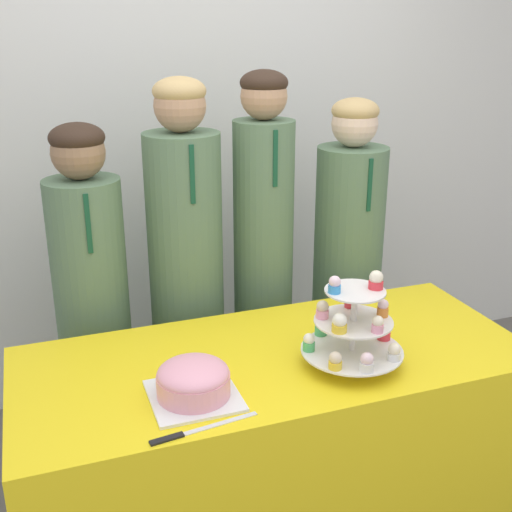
% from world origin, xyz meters
% --- Properties ---
extents(wall_back, '(9.00, 0.06, 2.70)m').
position_xyz_m(wall_back, '(0.00, 1.66, 1.35)').
color(wall_back, silver).
rests_on(wall_back, ground_plane).
extents(table, '(1.71, 0.73, 0.78)m').
position_xyz_m(table, '(0.00, 0.36, 0.39)').
color(table, yellow).
rests_on(table, ground_plane).
extents(round_cake, '(0.26, 0.26, 0.12)m').
position_xyz_m(round_cake, '(-0.32, 0.21, 0.84)').
color(round_cake, white).
rests_on(round_cake, table).
extents(cake_knife, '(0.32, 0.06, 0.01)m').
position_xyz_m(cake_knife, '(-0.39, 0.04, 0.78)').
color(cake_knife, silver).
rests_on(cake_knife, table).
extents(cupcake_stand, '(0.33, 0.33, 0.32)m').
position_xyz_m(cupcake_stand, '(0.21, 0.22, 0.91)').
color(cupcake_stand, silver).
rests_on(cupcake_stand, table).
extents(student_0, '(0.29, 0.29, 1.49)m').
position_xyz_m(student_0, '(-0.53, 1.00, 0.72)').
color(student_0, '#567556').
rests_on(student_0, ground_plane).
extents(student_1, '(0.30, 0.31, 1.64)m').
position_xyz_m(student_1, '(-0.14, 1.00, 0.79)').
color(student_1, '#567556').
rests_on(student_1, ground_plane).
extents(student_2, '(0.25, 0.26, 1.66)m').
position_xyz_m(student_2, '(0.19, 1.00, 0.81)').
color(student_2, '#567556').
rests_on(student_2, ground_plane).
extents(student_3, '(0.31, 0.31, 1.54)m').
position_xyz_m(student_3, '(0.60, 1.00, 0.73)').
color(student_3, '#567556').
rests_on(student_3, ground_plane).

